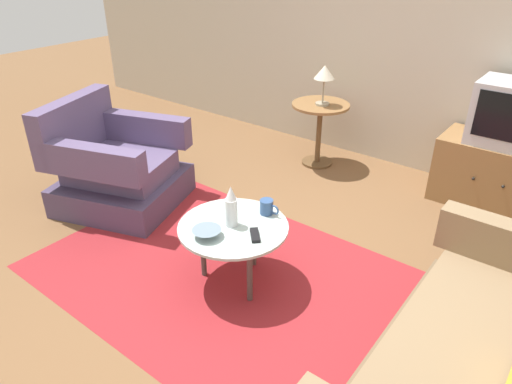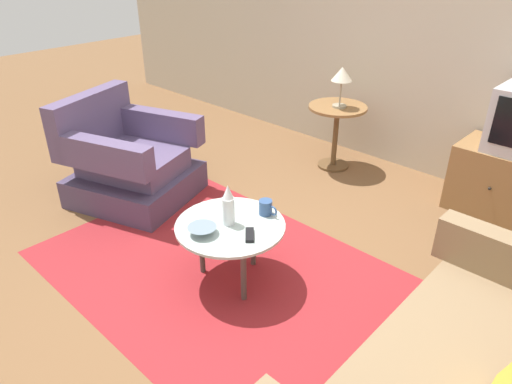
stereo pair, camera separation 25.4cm
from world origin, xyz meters
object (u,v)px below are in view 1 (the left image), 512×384
object	(u,v)px
tv_remote_dark	(255,235)
table_lamp	(324,75)
armchair	(115,169)
television	(512,114)
couch	(486,382)
tv_stand	(495,174)
mug	(267,207)
coffee_table	(234,231)
bowl	(207,233)
side_table	(320,121)
vase	(231,207)

from	to	relation	value
tv_remote_dark	table_lamp	bearing A→B (deg)	155.60
armchair	television	size ratio (longest dim) A/B	2.12
couch	tv_remote_dark	size ratio (longest dim) A/B	12.37
tv_stand	mug	distance (m)	2.10
tv_remote_dark	tv_stand	bearing A→B (deg)	113.50
tv_remote_dark	coffee_table	bearing A→B (deg)	-138.86
tv_stand	table_lamp	distance (m)	1.68
couch	bowl	distance (m)	1.60
side_table	table_lamp	size ratio (longest dim) A/B	1.68
coffee_table	tv_stand	world-z (taller)	tv_stand
vase	tv_remote_dark	world-z (taller)	vase
coffee_table	side_table	size ratio (longest dim) A/B	1.12
armchair	coffee_table	size ratio (longest dim) A/B	1.65
table_lamp	mug	world-z (taller)	table_lamp
bowl	armchair	bearing A→B (deg)	164.63
vase	mug	xyz separation A→B (m)	(0.09, 0.24, -0.08)
armchair	bowl	xyz separation A→B (m)	(1.41, -0.39, 0.14)
mug	tv_remote_dark	bearing A→B (deg)	-68.39
side_table	bowl	xyz separation A→B (m)	(0.48, -2.08, 0.00)
mug	tv_remote_dark	xyz separation A→B (m)	(0.10, -0.26, -0.04)
vase	couch	bearing A→B (deg)	-4.96
tv_stand	table_lamp	size ratio (longest dim) A/B	2.50
vase	tv_stand	bearing A→B (deg)	63.14
couch	mug	distance (m)	1.53
side_table	tv_remote_dark	distance (m)	2.03
coffee_table	tv_stand	distance (m)	2.34
armchair	table_lamp	bearing A→B (deg)	131.30
tv_stand	television	world-z (taller)	television
coffee_table	television	distance (m)	2.36
television	tv_remote_dark	world-z (taller)	television
television	vase	xyz separation A→B (m)	(-1.06, -2.08, -0.24)
tv_stand	vase	size ratio (longest dim) A/B	3.42
coffee_table	bowl	distance (m)	0.21
couch	television	world-z (taller)	television
armchair	tv_remote_dark	bearing A→B (deg)	63.69
coffee_table	tv_remote_dark	bearing A→B (deg)	-4.73
television	vase	bearing A→B (deg)	-117.00
side_table	tv_remote_dark	bearing A→B (deg)	-69.72
table_lamp	tv_remote_dark	size ratio (longest dim) A/B	2.71
armchair	tv_stand	distance (m)	3.14
side_table	bowl	world-z (taller)	side_table
vase	bowl	distance (m)	0.22
mug	vase	bearing A→B (deg)	-110.86
armchair	television	bearing A→B (deg)	108.01
table_lamp	bowl	bearing A→B (deg)	-77.67
couch	television	distance (m)	2.33
mug	television	bearing A→B (deg)	62.23
coffee_table	side_table	world-z (taller)	side_table
couch	mug	size ratio (longest dim) A/B	12.20
table_lamp	television	bearing A→B (deg)	7.58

